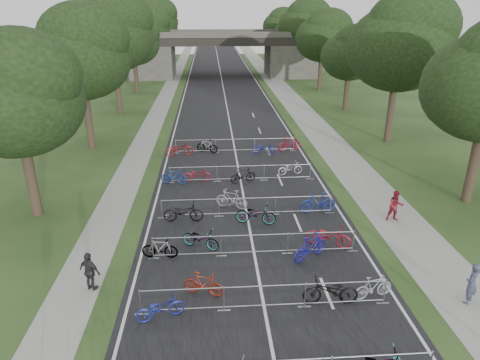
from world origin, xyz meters
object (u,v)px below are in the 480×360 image
object	(u,v)px
pedestrian_c	(90,272)
overpass_bridge	(221,54)
pedestrian_a	(472,284)
pedestrian_b	(396,206)

from	to	relation	value
pedestrian_c	overpass_bridge	bearing A→B (deg)	-69.21
overpass_bridge	pedestrian_c	size ratio (longest dim) A/B	18.39
pedestrian_a	pedestrian_c	world-z (taller)	pedestrian_a
pedestrian_a	pedestrian_b	size ratio (longest dim) A/B	1.03
overpass_bridge	pedestrian_b	distance (m)	51.78
pedestrian_a	pedestrian_b	xyz separation A→B (m)	(-0.12, 6.83, -0.02)
overpass_bridge	pedestrian_b	xyz separation A→B (m)	(7.77, -51.12, -2.68)
overpass_bridge	pedestrian_c	world-z (taller)	overpass_bridge
overpass_bridge	pedestrian_a	xyz separation A→B (m)	(7.89, -57.95, -2.66)
pedestrian_b	pedestrian_c	xyz separation A→B (m)	(-14.57, -5.00, -0.01)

